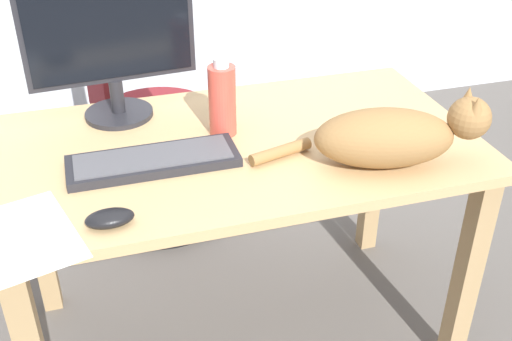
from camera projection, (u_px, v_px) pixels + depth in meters
ground_plane at (241, 330)px, 2.11m from camera, size 8.00×8.00×0.00m
desk at (239, 175)px, 1.79m from camera, size 1.32×0.74×0.72m
office_chair at (145, 139)px, 2.47m from camera, size 0.48×0.48×0.90m
monitor at (110, 43)px, 1.75m from camera, size 0.48×0.20×0.42m
keyboard at (153, 161)px, 1.62m from camera, size 0.44×0.15×0.03m
cat at (393, 135)px, 1.60m from camera, size 0.60×0.27×0.20m
computer_mouse at (110, 218)px, 1.40m from camera, size 0.11×0.06×0.04m
paper_sheet at (23, 237)px, 1.37m from camera, size 0.28×0.34×0.00m
water_bottle at (222, 100)px, 1.73m from camera, size 0.08×0.08×0.22m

